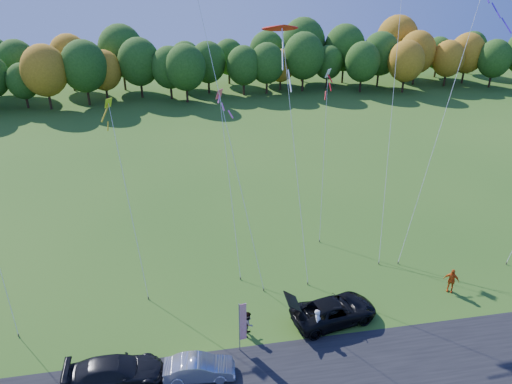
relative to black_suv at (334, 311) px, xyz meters
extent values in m
plane|color=#265215|center=(-4.14, -0.36, -0.78)|extent=(160.00, 160.00, 0.00)
cube|color=black|center=(-4.14, -4.36, -0.78)|extent=(90.00, 6.00, 0.01)
imported|color=black|center=(0.00, 0.00, 0.00)|extent=(6.03, 3.61, 1.57)
imported|color=#BCBCC1|center=(-8.99, -3.22, -0.12)|extent=(4.14, 1.77, 1.33)
imported|color=black|center=(-13.62, -2.80, 0.00)|extent=(5.43, 2.23, 1.57)
imported|color=white|center=(-1.46, -1.10, 0.18)|extent=(0.70, 0.83, 1.93)
imported|color=gray|center=(-5.68, -0.25, 0.06)|extent=(0.93, 1.01, 1.69)
imported|color=#CE5213|center=(9.08, 1.49, 0.13)|extent=(1.13, 0.98, 1.82)
cylinder|color=#999999|center=(-6.44, -1.57, 0.98)|extent=(0.06, 0.06, 3.53)
cube|color=red|center=(-6.22, -1.54, 1.34)|extent=(0.44, 0.10, 2.65)
cube|color=navy|center=(-6.22, -1.51, 2.32)|extent=(0.44, 0.09, 0.69)
cylinder|color=#4C3F33|center=(-3.91, 3.85, -0.68)|extent=(0.08, 0.08, 0.20)
cylinder|color=#4C3F33|center=(5.45, 5.50, -0.68)|extent=(0.08, 0.08, 0.20)
cylinder|color=#4C3F33|center=(-0.63, 4.00, -0.68)|extent=(0.08, 0.08, 0.20)
cone|color=red|center=(-1.09, 12.04, 16.05)|extent=(2.78, 2.13, 3.04)
cylinder|color=#4C3F33|center=(6.94, 5.29, -0.68)|extent=(0.08, 0.08, 0.20)
cylinder|color=#4C3F33|center=(-11.97, 4.36, -0.68)|extent=(0.08, 0.08, 0.20)
cube|color=#B8D816|center=(-13.54, 10.00, 11.67)|extent=(1.14, 1.14, 1.34)
cylinder|color=#4C3F33|center=(-19.96, 2.06, -0.68)|extent=(0.08, 0.08, 0.20)
cylinder|color=#4C3F33|center=(1.88, 9.40, -0.68)|extent=(0.08, 0.08, 0.20)
cube|color=silver|center=(3.35, 14.41, 11.98)|extent=(1.17, 1.17, 1.39)
cylinder|color=#4C3F33|center=(-5.33, 5.47, -0.68)|extent=(0.08, 0.08, 0.20)
cube|color=#F05058|center=(-5.73, 12.23, 11.30)|extent=(1.26, 1.26, 1.50)
cylinder|color=#4C3F33|center=(15.11, 3.72, -0.68)|extent=(0.08, 0.08, 0.20)
camera|label=1|loc=(-9.52, -24.21, 21.33)|focal=35.00mm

